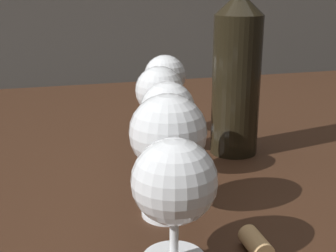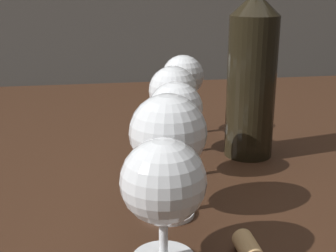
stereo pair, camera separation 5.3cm
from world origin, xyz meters
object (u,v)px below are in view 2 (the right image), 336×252
object	(u,v)px
wine_glass_pinot	(176,112)
wine_bottle	(252,72)
wine_glass_merlot	(173,93)
wine_glass_amber	(183,79)
cork	(248,249)
wine_glass_chardonnay	(163,183)
wine_glass_rose	(168,135)

from	to	relation	value
wine_glass_pinot	wine_bottle	size ratio (longest dim) A/B	0.41
wine_glass_merlot	wine_bottle	size ratio (longest dim) A/B	0.42
wine_glass_amber	cork	xyz separation A→B (m)	(-0.01, -0.40, -0.09)
wine_glass_merlot	wine_glass_amber	world-z (taller)	wine_glass_amber
wine_bottle	cork	distance (m)	0.32
wine_glass_merlot	wine_bottle	bearing A→B (deg)	-8.77
wine_glass_amber	wine_bottle	xyz separation A→B (m)	(0.09, -0.11, 0.03)
wine_glass_amber	wine_bottle	size ratio (longest dim) A/B	0.43
wine_glass_pinot	wine_glass_amber	distance (m)	0.19
wine_glass_chardonnay	wine_glass_amber	size ratio (longest dim) A/B	0.89
wine_bottle	wine_glass_merlot	bearing A→B (deg)	171.23
wine_glass_chardonnay	wine_bottle	world-z (taller)	wine_bottle
wine_bottle	wine_glass_amber	bearing A→B (deg)	127.04
wine_glass_chardonnay	wine_glass_merlot	world-z (taller)	wine_glass_merlot
wine_bottle	cork	bearing A→B (deg)	-108.18
wine_glass_chardonnay	wine_bottle	bearing A→B (deg)	57.08
wine_glass_pinot	wine_glass_merlot	xyz separation A→B (m)	(0.01, 0.09, 0.00)
wine_glass_rose	wine_glass_amber	world-z (taller)	wine_glass_rose
wine_glass_rose	wine_glass_merlot	bearing A→B (deg)	78.85
wine_glass_rose	wine_bottle	bearing A→B (deg)	48.24
wine_glass_chardonnay	wine_glass_rose	bearing A→B (deg)	78.46
wine_glass_amber	wine_glass_pinot	bearing A→B (deg)	-103.60
wine_glass_chardonnay	wine_glass_rose	distance (m)	0.10
wine_glass_amber	wine_glass_chardonnay	bearing A→B (deg)	-103.35
wine_glass_rose	wine_glass_chardonnay	bearing A→B (deg)	-101.54
wine_glass_rose	wine_glass_pinot	bearing A→B (deg)	75.40
wine_glass_pinot	wine_glass_rose	bearing A→B (deg)	-104.60
wine_glass_merlot	wine_glass_chardonnay	bearing A→B (deg)	-101.28
wine_glass_amber	wine_glass_rose	bearing A→B (deg)	-103.95
wine_glass_rose	wine_glass_amber	size ratio (longest dim) A/B	1.02
wine_glass_pinot	wine_bottle	world-z (taller)	wine_bottle
wine_glass_pinot	wine_glass_merlot	distance (m)	0.09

